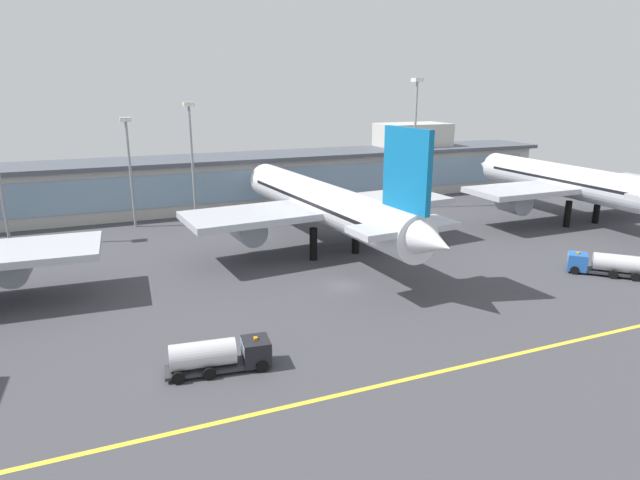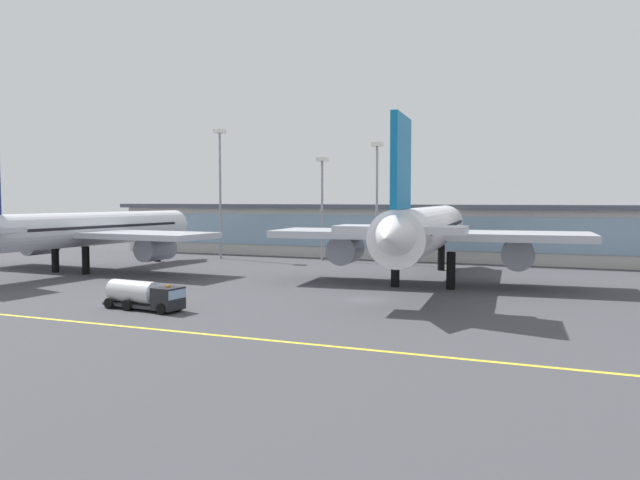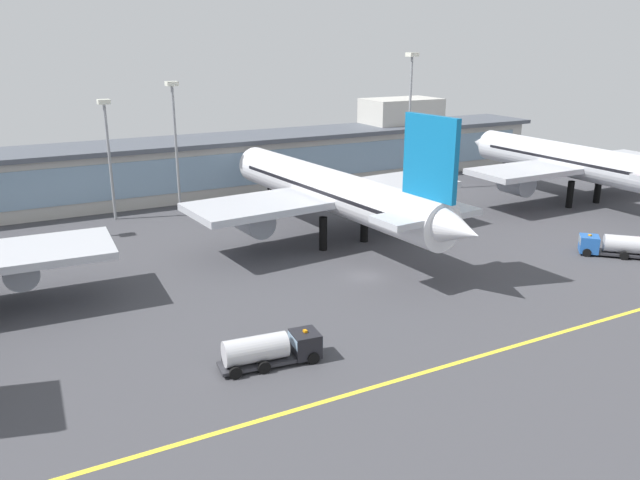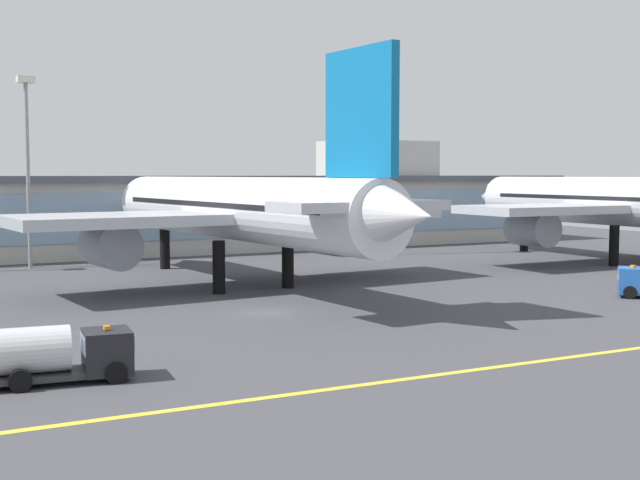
% 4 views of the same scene
% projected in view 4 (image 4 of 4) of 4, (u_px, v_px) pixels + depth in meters
% --- Properties ---
extents(ground_plane, '(193.79, 193.79, 0.00)m').
position_uv_depth(ground_plane, '(268.00, 313.00, 62.89)').
color(ground_plane, '#424247').
extents(taxiway_centreline_stripe, '(155.03, 0.50, 0.01)m').
position_uv_depth(taxiway_centreline_stripe, '(438.00, 375.00, 43.40)').
color(taxiway_centreline_stripe, yellow).
rests_on(taxiway_centreline_stripe, ground).
extents(terminal_building, '(141.42, 14.00, 15.41)m').
position_uv_depth(terminal_building, '(125.00, 212.00, 108.35)').
color(terminal_building, beige).
rests_on(terminal_building, ground).
extents(airliner_near_right, '(41.47, 55.08, 19.44)m').
position_uv_depth(airliner_near_right, '(237.00, 210.00, 77.00)').
color(airliner_near_right, black).
rests_on(airliner_near_right, ground).
extents(airliner_far_right, '(40.66, 50.54, 19.31)m').
position_uv_depth(airliner_far_right, '(617.00, 203.00, 98.88)').
color(airliner_far_right, black).
rests_on(airliner_far_right, ground).
extents(baggage_tug_near, '(9.25, 3.72, 2.90)m').
position_uv_depth(baggage_tug_near, '(46.00, 354.00, 41.47)').
color(baggage_tug_near, black).
rests_on(baggage_tug_near, ground).
extents(apron_light_mast_west, '(1.80, 1.80, 21.12)m').
position_uv_depth(apron_light_mast_west, '(27.00, 141.00, 92.15)').
color(apron_light_mast_west, gray).
rests_on(apron_light_mast_west, ground).
extents(apron_light_mast_east, '(1.80, 1.80, 25.19)m').
position_uv_depth(apron_light_mast_east, '(379.00, 128.00, 106.96)').
color(apron_light_mast_east, gray).
rests_on(apron_light_mast_east, ground).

